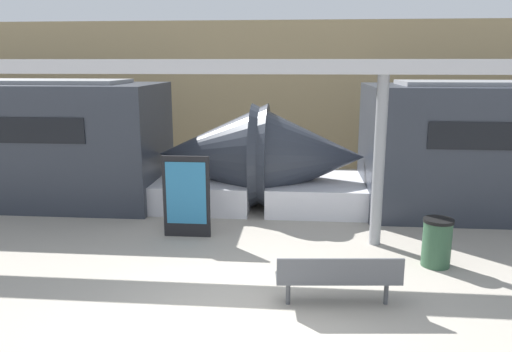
{
  "coord_description": "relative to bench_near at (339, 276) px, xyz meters",
  "views": [
    {
      "loc": [
        0.78,
        -6.44,
        3.65
      ],
      "look_at": [
        -0.09,
        3.3,
        1.4
      ],
      "focal_mm": 35.0,
      "sensor_mm": 36.0,
      "label": 1
    }
  ],
  "objects": [
    {
      "name": "support_column_near",
      "position": [
        0.94,
        2.79,
        1.21
      ],
      "size": [
        0.23,
        0.23,
        3.41
      ],
      "primitive_type": "cylinder",
      "color": "gray",
      "rests_on": "ground_plane"
    },
    {
      "name": "ground_plane",
      "position": [
        -1.4,
        -0.62,
        -0.5
      ],
      "size": [
        60.0,
        60.0,
        0.0
      ],
      "primitive_type": "plane",
      "color": "#A8A093"
    },
    {
      "name": "station_wall",
      "position": [
        -1.4,
        10.27,
        2.0
      ],
      "size": [
        56.0,
        0.2,
        5.0
      ],
      "primitive_type": "cube",
      "color": "tan",
      "rests_on": "ground_plane"
    },
    {
      "name": "canopy_beam",
      "position": [
        0.94,
        2.79,
        3.06
      ],
      "size": [
        28.0,
        0.6,
        0.28
      ],
      "primitive_type": "cube",
      "color": "#B7B7BC",
      "rests_on": "support_column_near"
    },
    {
      "name": "trash_bin",
      "position": [
        1.89,
        1.75,
        -0.05
      ],
      "size": [
        0.54,
        0.54,
        0.89
      ],
      "color": "#2D5138",
      "rests_on": "ground_plane"
    },
    {
      "name": "bench_near",
      "position": [
        0.0,
        0.0,
        0.0
      ],
      "size": [
        1.91,
        0.61,
        0.83
      ],
      "rotation": [
        0.0,
        0.0,
        0.09
      ],
      "color": "#4C4F54",
      "rests_on": "ground_plane"
    },
    {
      "name": "poster_board",
      "position": [
        -2.98,
        2.88,
        0.39
      ],
      "size": [
        1.0,
        0.07,
        1.75
      ],
      "color": "black",
      "rests_on": "ground_plane"
    }
  ]
}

